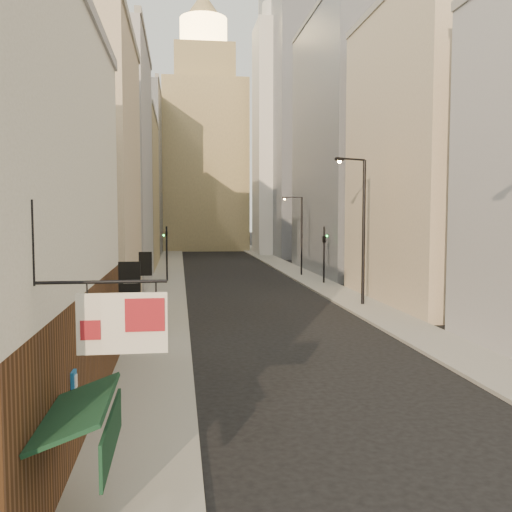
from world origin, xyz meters
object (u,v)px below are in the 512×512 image
at_px(streetlamp_far, 300,231).
at_px(clock_tower, 204,147).
at_px(streetlamp_mid, 361,223).
at_px(traffic_light_right, 324,241).
at_px(white_tower, 282,130).
at_px(traffic_light_left, 167,241).

bearing_deg(streetlamp_far, clock_tower, 121.35).
distance_m(streetlamp_mid, streetlamp_far, 18.47).
relative_size(clock_tower, streetlamp_mid, 4.65).
xyz_separation_m(clock_tower, streetlamp_far, (7.18, -44.89, -13.20)).
relative_size(streetlamp_mid, traffic_light_right, 1.93).
height_order(clock_tower, white_tower, clock_tower).
xyz_separation_m(white_tower, traffic_light_left, (-16.57, -34.27, -14.93)).
bearing_deg(white_tower, clock_tower, 128.16).
xyz_separation_m(streetlamp_mid, streetlamp_far, (-0.12, 18.44, -1.08)).
xyz_separation_m(streetlamp_far, traffic_light_left, (-12.75, -3.38, -0.76)).
bearing_deg(clock_tower, traffic_light_left, -96.58).
xyz_separation_m(streetlamp_far, traffic_light_right, (0.76, -6.55, -0.64)).
xyz_separation_m(streetlamp_mid, traffic_light_right, (0.64, 11.89, -1.73)).
relative_size(white_tower, streetlamp_far, 5.35).
xyz_separation_m(white_tower, streetlamp_far, (-3.82, -30.89, -14.17)).
height_order(white_tower, streetlamp_far, white_tower).
height_order(streetlamp_mid, traffic_light_left, streetlamp_mid).
distance_m(white_tower, streetlamp_far, 34.20).
relative_size(clock_tower, white_tower, 1.08).
distance_m(clock_tower, traffic_light_right, 53.86).
height_order(white_tower, traffic_light_left, white_tower).
distance_m(white_tower, streetlamp_mid, 51.17).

